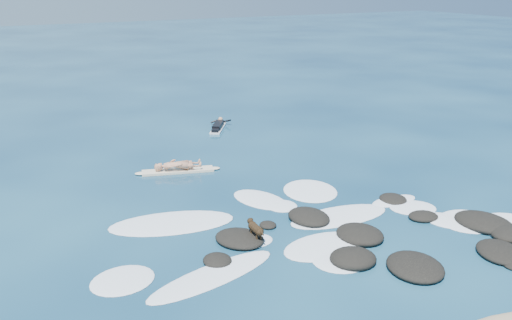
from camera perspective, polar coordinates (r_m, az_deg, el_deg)
ground at (r=17.60m, az=4.65°, el=-6.62°), size 160.00×160.00×0.00m
reef_rocks at (r=17.19m, az=14.99°, el=-7.51°), size 13.17×6.19×0.44m
breaking_foam at (r=17.66m, az=6.15°, el=-6.54°), size 13.69×7.99×0.12m
standing_surfer_rig at (r=22.16m, az=-7.89°, el=0.62°), size 3.28×1.29×1.89m
paddling_surfer_rig at (r=28.43m, az=-3.80°, el=3.40°), size 1.72×2.21×0.42m
dog at (r=16.40m, az=-0.08°, el=-6.85°), size 0.26×1.01×0.64m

